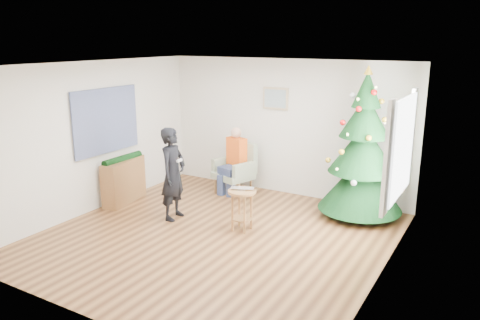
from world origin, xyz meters
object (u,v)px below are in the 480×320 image
Objects in this scene: christmas_tree at (363,151)px; stool at (242,210)px; armchair at (236,174)px; standing_man at (173,174)px; console at (124,181)px.

stool is at bearing -132.92° from christmas_tree.
stool is 1.95m from armchair.
standing_man is at bearing -148.13° from christmas_tree.
stool is 2.56m from console.
stool is at bearing -10.64° from console.
armchair is at bearing 37.17° from console.
stool is at bearing -90.79° from standing_man.
stool is 0.42× the size of standing_man.
armchair is at bearing 123.56° from stool.
standing_man is (-1.25, -0.13, 0.44)m from stool.
christmas_tree is 3.18m from standing_man.
stool is (-1.44, -1.54, -0.81)m from christmas_tree.
christmas_tree is 2.61× the size of armchair.
armchair is (-2.51, 0.08, -0.79)m from christmas_tree.
christmas_tree is 4.33m from console.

